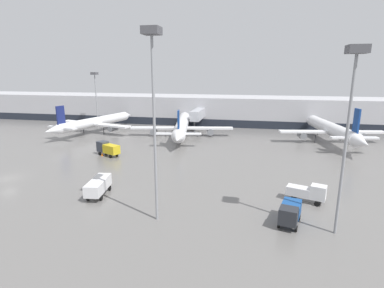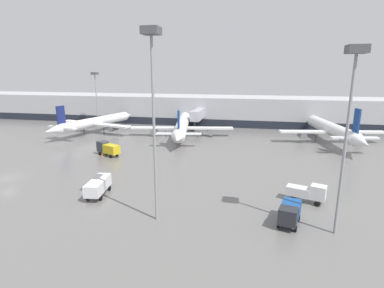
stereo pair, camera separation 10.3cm
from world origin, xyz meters
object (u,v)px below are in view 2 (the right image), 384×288
(service_truck_3, at_px, (290,212))
(apron_light_mast_4, at_px, (152,76))
(apron_light_mast_1, at_px, (95,83))
(service_truck_2, at_px, (98,185))
(parked_jet_2, at_px, (332,130))
(traffic_cone_1, at_px, (102,154))
(apron_light_mast_3, at_px, (352,91))
(service_truck_1, at_px, (108,148))
(service_truck_0, at_px, (308,192))
(parked_jet_1, at_px, (182,126))
(parked_jet_0, at_px, (94,122))

(service_truck_3, relative_size, apron_light_mast_4, 0.23)
(apron_light_mast_1, bearing_deg, service_truck_2, -60.87)
(apron_light_mast_1, bearing_deg, parked_jet_2, -8.41)
(traffic_cone_1, distance_m, apron_light_mast_3, 48.15)
(service_truck_1, relative_size, apron_light_mast_1, 0.34)
(service_truck_0, bearing_deg, traffic_cone_1, 177.28)
(apron_light_mast_3, bearing_deg, apron_light_mast_1, 136.61)
(parked_jet_1, distance_m, service_truck_1, 24.71)
(service_truck_1, distance_m, traffic_cone_1, 1.75)
(apron_light_mast_4, bearing_deg, parked_jet_1, 100.39)
(apron_light_mast_3, bearing_deg, parked_jet_1, 121.83)
(service_truck_0, bearing_deg, parked_jet_1, 143.99)
(parked_jet_1, relative_size, apron_light_mast_1, 2.21)
(parked_jet_2, height_order, service_truck_0, parked_jet_2)
(service_truck_1, bearing_deg, parked_jet_1, -89.80)
(service_truck_2, xyz_separation_m, apron_light_mast_1, (-28.78, 51.64, 12.00))
(service_truck_3, relative_size, apron_light_mast_3, 0.25)
(parked_jet_2, height_order, apron_light_mast_4, apron_light_mast_4)
(parked_jet_2, relative_size, service_truck_3, 6.77)
(traffic_cone_1, bearing_deg, service_truck_3, -31.79)
(parked_jet_0, xyz_separation_m, parked_jet_1, (25.23, 1.31, -0.30))
(service_truck_1, distance_m, service_truck_2, 20.99)
(parked_jet_0, bearing_deg, service_truck_0, -111.10)
(parked_jet_0, height_order, service_truck_1, parked_jet_0)
(parked_jet_0, height_order, service_truck_3, parked_jet_0)
(parked_jet_0, relative_size, service_truck_1, 5.58)
(service_truck_0, relative_size, service_truck_3, 1.06)
(service_truck_2, bearing_deg, service_truck_0, -90.89)
(service_truck_1, bearing_deg, service_truck_3, 171.58)
(service_truck_0, height_order, apron_light_mast_1, apron_light_mast_1)
(apron_light_mast_4, bearing_deg, apron_light_mast_3, 2.95)
(apron_light_mast_1, distance_m, apron_light_mast_3, 80.99)
(parked_jet_0, bearing_deg, traffic_cone_1, -133.14)
(traffic_cone_1, bearing_deg, apron_light_mast_1, 120.24)
(parked_jet_0, relative_size, apron_light_mast_1, 1.91)
(service_truck_0, relative_size, apron_light_mast_1, 0.31)
(parked_jet_0, xyz_separation_m, service_truck_0, (51.86, -36.56, -1.67))
(parked_jet_1, xyz_separation_m, service_truck_1, (-10.22, -22.46, -1.17))
(service_truck_1, relative_size, apron_light_mast_4, 0.27)
(service_truck_0, bearing_deg, apron_light_mast_4, -135.17)
(parked_jet_0, relative_size, traffic_cone_1, 45.51)
(parked_jet_2, bearing_deg, parked_jet_0, 81.08)
(parked_jet_1, xyz_separation_m, traffic_cone_1, (-11.38, -22.82, -2.44))
(service_truck_1, height_order, service_truck_3, service_truck_1)
(service_truck_2, height_order, apron_light_mast_3, apron_light_mast_3)
(parked_jet_0, height_order, service_truck_2, parked_jet_0)
(parked_jet_1, xyz_separation_m, apron_light_mast_4, (8.55, -46.67, 13.78))
(parked_jet_2, distance_m, apron_light_mast_4, 56.55)
(parked_jet_1, height_order, parked_jet_2, parked_jet_2)
(apron_light_mast_1, height_order, apron_light_mast_4, apron_light_mast_4)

